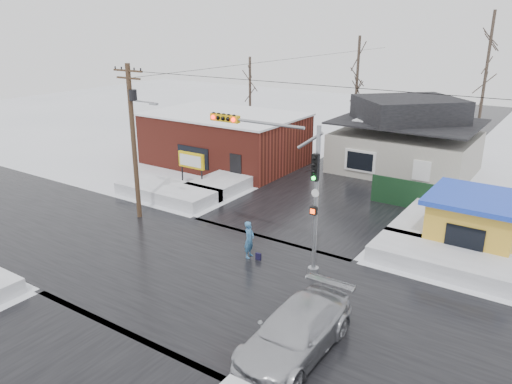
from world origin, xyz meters
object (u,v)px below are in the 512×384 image
Objects in this scene: traffic_signal at (286,175)px; kiosk at (474,222)px; utility_pole at (134,134)px; marquee_sign at (191,161)px; pedestrian at (249,240)px; car at (295,332)px.

kiosk is at bearing 44.84° from traffic_signal.
utility_pole is 18.95m from kiosk.
traffic_signal reaches higher than marquee_sign.
kiosk is (17.43, 6.49, -3.65)m from utility_pole.
marquee_sign is 11.76m from pedestrian.
traffic_signal is 4.06m from pedestrian.
utility_pole reaches higher than car.
pedestrian is at bearing 136.49° from car.
pedestrian is (9.57, -6.77, -0.98)m from marquee_sign.
traffic_signal is 10.43m from kiosk.
marquee_sign is (-11.43, 6.53, -2.62)m from traffic_signal.
marquee_sign is (-1.07, 5.99, -3.19)m from utility_pole.
pedestrian is 7.75m from car.
marquee_sign is at bearing -178.45° from kiosk.
utility_pole is at bearing 75.55° from pedestrian.
car is (14.14, -6.10, -4.27)m from utility_pole.
kiosk is 2.43× the size of pedestrian.
marquee_sign reaches higher than pedestrian.
car is (-3.29, -12.59, -0.62)m from kiosk.
utility_pole reaches higher than kiosk.
car is at bearing -23.33° from utility_pole.
traffic_signal reaches higher than pedestrian.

